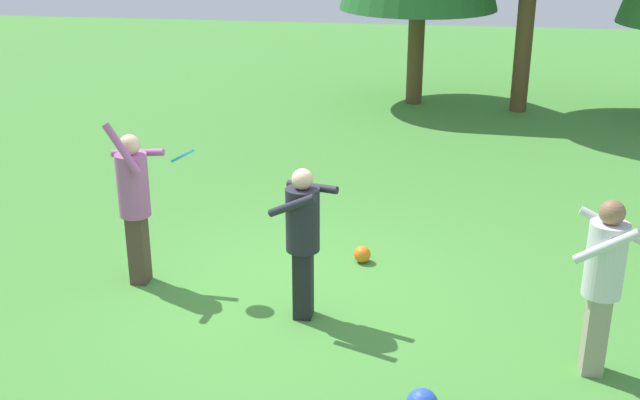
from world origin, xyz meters
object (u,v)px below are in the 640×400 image
Objects in this scene: person_thrower at (134,196)px; person_catcher at (303,232)px; person_bystander at (604,274)px; frisbee at (183,156)px; ball_orange at (362,254)px.

person_thrower is 1.18× the size of person_catcher.
person_bystander is at bearing -12.20° from person_thrower.
person_bystander is (4.71, -1.12, -0.04)m from person_thrower.
person_catcher is at bearing -19.81° from frisbee.
ball_orange is at bearing 25.95° from frisbee.
person_thrower is 2.73m from ball_orange.
person_bystander reaches higher than person_catcher.
ball_orange is (-2.30, 2.00, -0.89)m from person_bystander.
ball_orange is at bearing 21.22° from person_thrower.
frisbee is (-1.36, 0.49, 0.57)m from person_catcher.
person_thrower reaches higher than person_catcher.
person_thrower is 1.13× the size of person_bystander.
person_catcher is 8.02× the size of ball_orange.
frisbee is at bearing -0.00° from person_thrower.
person_catcher is 4.91× the size of frisbee.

